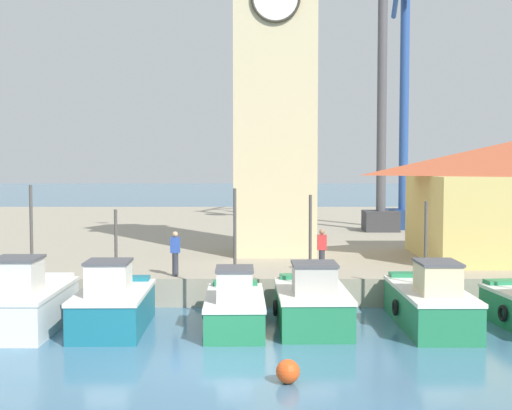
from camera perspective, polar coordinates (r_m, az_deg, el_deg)
The scene contains 13 objects.
ground_plane at distance 18.25m, azimuth -3.04°, elevation -12.85°, with size 300.00×300.00×0.00m, color teal.
quay_wharf at distance 45.06m, azimuth -1.08°, elevation -2.40°, with size 120.00×40.00×1.02m, color #9E937F.
fishing_boat_left_outer at distance 23.07m, azimuth -17.72°, elevation -7.50°, with size 2.22×4.63×4.41m.
fishing_boat_left_inner at distance 22.39m, azimuth -11.17°, elevation -7.82°, with size 2.21×4.30×3.65m.
fishing_boat_mid_left at distance 22.10m, azimuth -1.52°, elevation -8.15°, with size 1.96×4.51×4.30m.
fishing_boat_center at distance 22.39m, azimuth 4.68°, elevation -7.83°, with size 2.31×4.53×4.09m.
fishing_boat_mid_right at distance 22.92m, azimuth 13.96°, elevation -7.62°, with size 2.07×5.14×3.88m.
clock_tower at distance 32.16m, azimuth 1.68°, elevation 10.55°, with size 4.07×4.07×17.05m.
port_crane_near at distance 44.86m, azimuth 11.92°, elevation 6.83°, with size 2.03×9.97×18.51m.
port_crane_far at distance 43.13m, azimuth 10.18°, elevation 7.42°, with size 2.00×9.73×18.02m.
mooring_buoy at distance 16.94m, azimuth 2.76°, elevation -13.16°, with size 0.56×0.56×0.56m, color #E54C19.
dock_worker_near_tower at distance 26.57m, azimuth 5.49°, elevation -3.60°, with size 0.34×0.22×1.62m.
dock_worker_along_quay at distance 25.78m, azimuth -6.28°, elevation -3.82°, with size 0.34×0.22×1.62m.
Camera 1 is at (1.00, -17.49, 5.14)m, focal length 50.00 mm.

